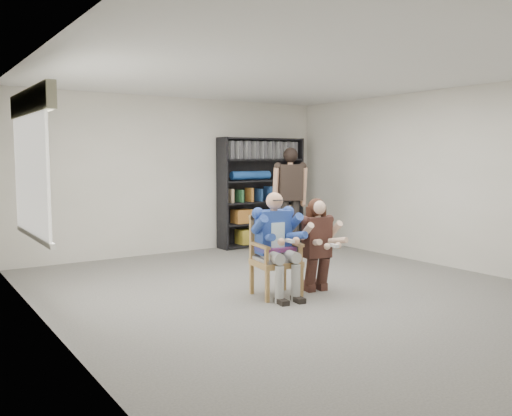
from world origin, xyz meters
TOP-DOWN VIEW (x-y plane):
  - room_shell at (0.00, 0.00)m, footprint 6.00×7.00m
  - floor at (0.00, 0.00)m, footprint 6.00×7.00m
  - window_left at (-2.95, 1.00)m, footprint 0.16×2.00m
  - armchair at (-0.33, -0.05)m, footprint 0.66×0.65m
  - seated_man at (-0.33, -0.05)m, footprint 0.67×0.86m
  - kneeling_woman at (0.25, -0.17)m, footprint 0.62×0.87m
  - bookshelf at (1.70, 3.28)m, footprint 1.80×0.38m
  - standing_man at (1.50, 2.08)m, footprint 0.66×0.50m

SIDE VIEW (x-z plane):
  - floor at x=0.00m, z-range -0.01..0.01m
  - armchair at x=-0.33m, z-range 0.00..1.01m
  - kneeling_woman at x=0.25m, z-range 0.00..1.20m
  - seated_man at x=-0.33m, z-range 0.00..1.32m
  - standing_man at x=1.50m, z-range 0.00..1.88m
  - bookshelf at x=1.70m, z-range 0.00..2.10m
  - room_shell at x=0.00m, z-range 0.00..2.80m
  - window_left at x=-2.95m, z-range 0.76..2.50m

